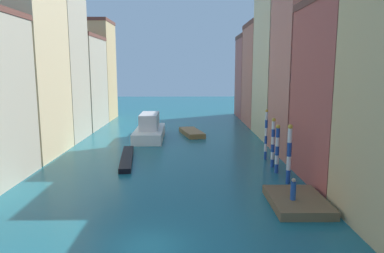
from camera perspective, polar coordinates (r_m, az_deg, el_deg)
The scene contains 19 objects.
ground_plane at distance 42.63m, azimuth -3.45°, elevation -3.11°, with size 154.00×154.00×0.00m, color #196070.
building_left_2 at distance 40.73m, azimuth -25.28°, elevation 8.62°, with size 6.32×9.40×18.56m.
building_left_3 at distance 48.79m, azimuth -21.02°, elevation 8.98°, with size 6.32×7.90×18.79m.
building_left_4 at distance 57.95m, azimuth -17.59°, elevation 6.85°, with size 6.32×10.54×14.23m.
building_left_5 at distance 66.85m, azimuth -15.34°, elevation 8.69°, with size 6.32×7.88×17.65m.
building_right_1 at distance 30.65m, azimuth 23.67°, elevation 5.19°, with size 6.32×9.84×14.70m.
building_right_2 at distance 39.50m, azimuth 18.19°, elevation 9.59°, with size 6.32×8.75×19.31m.
building_right_3 at distance 49.09m, azimuth 14.49°, elevation 10.98°, with size 6.32×10.68×21.66m.
building_right_4 at distance 59.44m, azimuth 11.72°, elevation 8.22°, with size 6.32×10.37×16.45m.
building_right_5 at distance 69.12m, azimuth 9.97°, elevation 7.96°, with size 6.32×9.10×15.43m.
waterfront_dock at distance 25.40m, azimuth 16.58°, elevation -11.49°, with size 3.61×5.28×0.58m.
person_on_dock at distance 24.57m, azimuth 16.00°, elevation -9.78°, with size 0.36×0.36×1.47m.
mooring_pole_0 at distance 29.21m, azimuth 15.38°, elevation -4.23°, with size 0.39×0.39×4.84m.
mooring_pole_1 at distance 32.04m, azimuth 13.57°, elevation -3.43°, with size 0.37×0.37×4.34m.
mooring_pole_2 at distance 33.89m, azimuth 12.91°, elevation -2.45°, with size 0.36×0.36×4.65m.
mooring_pole_3 at distance 36.56m, azimuth 11.84°, elevation -1.20°, with size 0.30×0.30×5.13m.
vaporetto_white at distance 47.10m, azimuth -6.84°, elevation -0.46°, with size 3.76×9.84×3.35m.
gondola_black at distance 36.36m, azimuth -10.45°, elevation -5.05°, with size 2.27×9.51×0.47m.
motorboat_0 at distance 49.50m, azimuth -0.05°, elevation -0.98°, with size 3.73×6.78×0.65m.
Camera 1 is at (2.14, -17.09, 9.12)m, focal length 33.11 mm.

